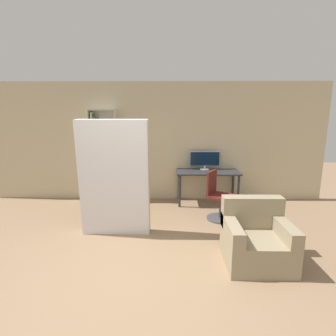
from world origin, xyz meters
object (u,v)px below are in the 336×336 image
object	(u,v)px
monitor	(205,160)
office_chair	(218,200)
bookshelf	(102,158)
mattress_near	(115,178)
armchair	(256,239)

from	to	relation	value
monitor	office_chair	bearing A→B (deg)	-82.66
office_chair	bookshelf	xyz separation A→B (m)	(-2.50, 1.10, 0.62)
office_chair	bookshelf	distance (m)	2.80
mattress_near	monitor	bearing A→B (deg)	45.92
office_chair	bookshelf	bearing A→B (deg)	156.31
office_chair	armchair	distance (m)	1.51
bookshelf	mattress_near	distance (m)	1.88
office_chair	armchair	bearing A→B (deg)	-80.14
bookshelf	armchair	size ratio (longest dim) A/B	2.45
monitor	bookshelf	world-z (taller)	bookshelf
office_chair	mattress_near	world-z (taller)	mattress_near
monitor	bookshelf	size ratio (longest dim) A/B	0.33
monitor	bookshelf	xyz separation A→B (m)	(-2.36, 0.01, 0.02)
bookshelf	mattress_near	world-z (taller)	bookshelf
bookshelf	mattress_near	size ratio (longest dim) A/B	1.09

